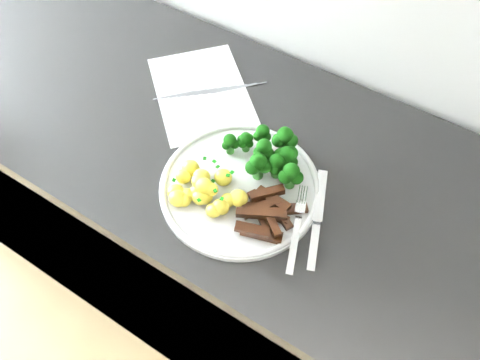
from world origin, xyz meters
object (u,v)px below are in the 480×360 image
object	(u,v)px
broccoli	(272,154)
fork	(296,231)
counter	(240,248)
plate	(240,186)
potatoes	(203,190)
beef_strips	(266,212)
knife	(316,230)
recipe_paper	(202,92)

from	to	relation	value
broccoli	fork	distance (m)	0.16
counter	plate	size ratio (longest dim) A/B	7.65
potatoes	fork	world-z (taller)	potatoes
potatoes	beef_strips	bearing A→B (deg)	11.10
potatoes	knife	xyz separation A→B (m)	(0.21, 0.05, -0.02)
plate	potatoes	distance (m)	0.07
potatoes	knife	distance (m)	0.22
recipe_paper	broccoli	world-z (taller)	broccoli
broccoli	beef_strips	size ratio (longest dim) A/B	1.39
plate	beef_strips	world-z (taller)	beef_strips
broccoli	potatoes	xyz separation A→B (m)	(-0.07, -0.12, -0.02)
recipe_paper	plate	world-z (taller)	plate
plate	broccoli	size ratio (longest dim) A/B	1.73
plate	knife	xyz separation A→B (m)	(0.17, -0.01, 0.00)
recipe_paper	fork	size ratio (longest dim) A/B	1.91
plate	broccoli	bearing A→B (deg)	69.18
counter	potatoes	bearing A→B (deg)	-87.86
counter	recipe_paper	size ratio (longest dim) A/B	6.97
counter	beef_strips	size ratio (longest dim) A/B	18.31
beef_strips	fork	xyz separation A→B (m)	(0.06, -0.00, -0.00)
counter	broccoli	distance (m)	0.50
potatoes	counter	bearing A→B (deg)	92.14
counter	recipe_paper	world-z (taller)	recipe_paper
potatoes	beef_strips	xyz separation A→B (m)	(0.12, 0.02, -0.01)
potatoes	recipe_paper	bearing A→B (deg)	125.99
plate	knife	distance (m)	0.17
fork	recipe_paper	bearing A→B (deg)	149.47
broccoli	potatoes	size ratio (longest dim) A/B	1.19
counter	fork	distance (m)	0.51
recipe_paper	plate	size ratio (longest dim) A/B	1.10
beef_strips	plate	bearing A→B (deg)	158.47
plate	counter	bearing A→B (deg)	122.45
plate	broccoli	distance (m)	0.09
broccoli	fork	size ratio (longest dim) A/B	1.01
beef_strips	knife	bearing A→B (deg)	13.46
plate	knife	bearing A→B (deg)	-2.75
potatoes	fork	size ratio (longest dim) A/B	0.85
recipe_paper	plate	distance (m)	0.27
counter	knife	bearing A→B (deg)	-22.24
counter	fork	xyz separation A→B (m)	(0.19, -0.11, 0.46)
broccoli	knife	bearing A→B (deg)	-29.68
knife	fork	bearing A→B (deg)	-135.77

